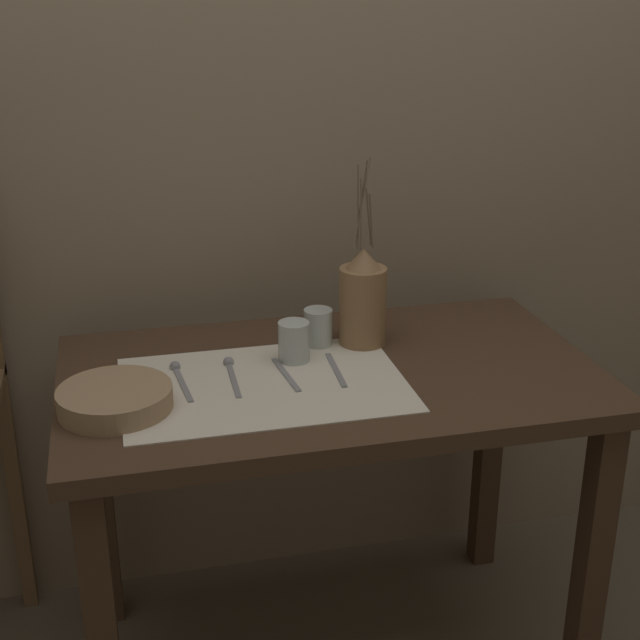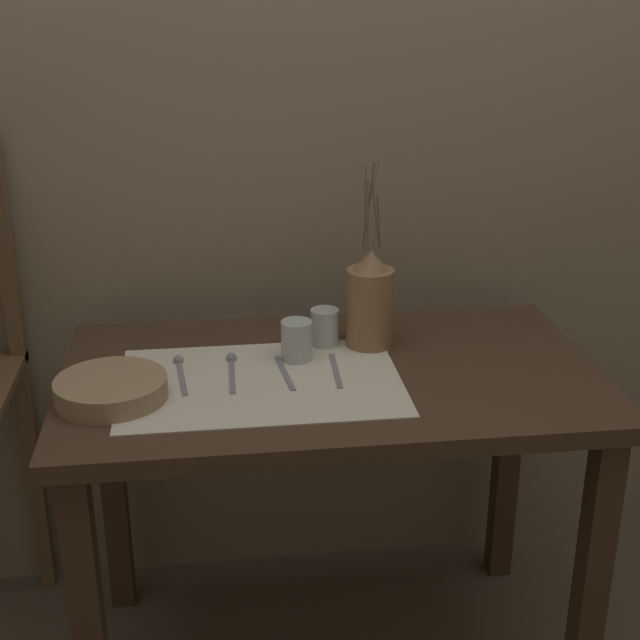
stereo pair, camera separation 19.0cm
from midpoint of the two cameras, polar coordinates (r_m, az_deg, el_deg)
The scene contains 11 objects.
stone_wall_back at distance 2.26m, azimuth -4.60°, elevation 11.02°, with size 7.00×0.06×2.40m.
wooden_table at distance 2.01m, azimuth -2.08°, elevation -6.37°, with size 1.17×0.68×0.79m.
linen_cloth at distance 1.90m, azimuth -6.50°, elevation -4.18°, with size 0.60×0.41×0.00m.
pitcher_with_flowers at distance 2.05m, azimuth 0.10°, elevation 1.23°, with size 0.11×0.11×0.44m.
wooden_bowl at distance 1.84m, azimuth -15.91°, elevation -4.96°, with size 0.23×0.23×0.05m.
glass_tumbler_near at distance 1.98m, azimuth -4.44°, elevation -1.43°, with size 0.07×0.07×0.09m.
glass_tumbler_far at distance 2.07m, azimuth -2.76°, elevation -0.51°, with size 0.07×0.07×0.09m.
spoon_inner at distance 1.97m, azimuth -11.85°, elevation -3.40°, with size 0.03×0.19×0.02m.
spoon_outer at distance 1.97m, azimuth -8.54°, elevation -3.15°, with size 0.02×0.19×0.02m.
fork_outer at distance 1.93m, azimuth -5.03°, elevation -3.56°, with size 0.03×0.18×0.00m.
fork_inner at distance 1.94m, azimuth -1.77°, elevation -3.27°, with size 0.02×0.18×0.00m.
Camera 1 is at (-0.44, -1.73, 1.60)m, focal length 50.00 mm.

